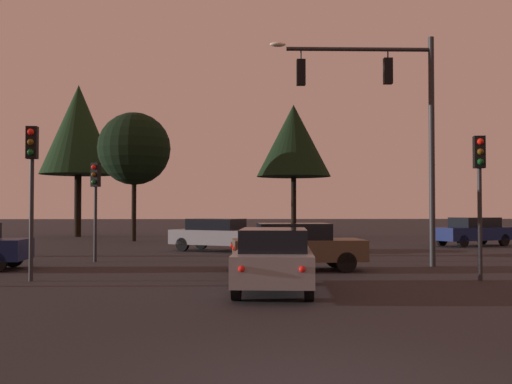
% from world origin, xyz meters
% --- Properties ---
extents(ground_plane, '(168.00, 168.00, 0.00)m').
position_xyz_m(ground_plane, '(0.00, 24.50, 0.00)').
color(ground_plane, black).
rests_on(ground_plane, ground).
extents(traffic_signal_mast_arm, '(5.73, 0.38, 7.98)m').
position_xyz_m(traffic_signal_mast_arm, '(4.59, 14.25, 5.47)').
color(traffic_signal_mast_arm, '#232326').
rests_on(traffic_signal_mast_arm, ground).
extents(traffic_light_corner_left, '(0.36, 0.39, 3.72)m').
position_xyz_m(traffic_light_corner_left, '(-6.01, 16.40, 2.65)').
color(traffic_light_corner_left, '#232326').
rests_on(traffic_light_corner_left, ground).
extents(traffic_light_corner_right, '(0.31, 0.36, 4.28)m').
position_xyz_m(traffic_light_corner_right, '(-6.40, 10.37, 3.03)').
color(traffic_light_corner_right, '#232326').
rests_on(traffic_light_corner_right, ground).
extents(traffic_light_median, '(0.33, 0.37, 4.03)m').
position_xyz_m(traffic_light_median, '(6.03, 10.09, 2.87)').
color(traffic_light_median, '#232326').
rests_on(traffic_light_median, ground).
extents(car_nearside_lane, '(2.14, 4.53, 1.52)m').
position_xyz_m(car_nearside_lane, '(0.14, 7.97, 0.80)').
color(car_nearside_lane, gray).
rests_on(car_nearside_lane, ground).
extents(car_crossing_right, '(4.36, 2.11, 1.52)m').
position_xyz_m(car_crossing_right, '(1.23, 13.10, 0.80)').
color(car_crossing_right, '#473828').
rests_on(car_crossing_right, ground).
extents(car_far_lane, '(4.73, 3.36, 1.52)m').
position_xyz_m(car_far_lane, '(11.95, 25.51, 0.80)').
color(car_far_lane, '#0F1947').
rests_on(car_far_lane, ground).
extents(car_parked_lot, '(4.79, 3.78, 1.52)m').
position_xyz_m(car_parked_lot, '(-1.56, 22.03, 0.80)').
color(car_parked_lot, gray).
rests_on(car_parked_lot, ground).
extents(tree_left_far, '(4.97, 4.97, 8.98)m').
position_xyz_m(tree_left_far, '(3.19, 34.15, 6.54)').
color(tree_left_far, black).
rests_on(tree_left_far, ground).
extents(tree_center_horizon, '(4.45, 4.45, 7.88)m').
position_xyz_m(tree_center_horizon, '(-6.93, 30.95, 5.65)').
color(tree_center_horizon, black).
rests_on(tree_center_horizon, ground).
extents(tree_right_cluster, '(5.33, 5.33, 10.78)m').
position_xyz_m(tree_right_cluster, '(-11.84, 36.96, 7.56)').
color(tree_right_cluster, black).
rests_on(tree_right_cluster, ground).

